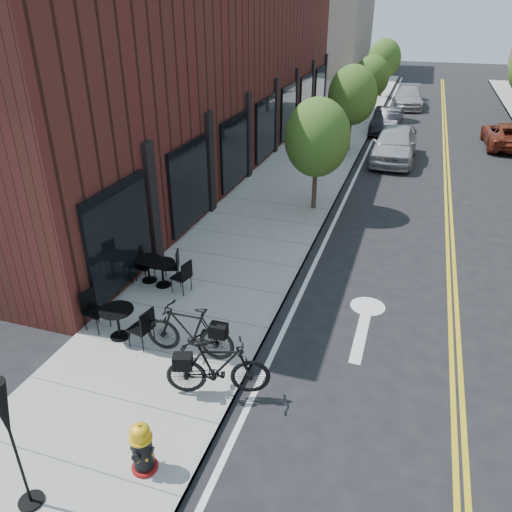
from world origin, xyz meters
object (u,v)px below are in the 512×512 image
(bistro_set_c, at_px, (162,271))
(parked_car_c, at_px, (408,97))
(bistro_set_a, at_px, (118,319))
(patio_umbrella, at_px, (6,420))
(fire_hydrant, at_px, (142,448))
(bicycle_right, at_px, (218,368))
(parked_car_a, at_px, (394,144))
(parked_car_far, at_px, (507,135))
(bistro_set_b, at_px, (148,266))
(parked_car_b, at_px, (387,121))
(bicycle_left, at_px, (189,331))

(bistro_set_c, bearing_deg, parked_car_c, 91.60)
(bistro_set_a, distance_m, patio_umbrella, 4.23)
(fire_hydrant, distance_m, bicycle_right, 2.02)
(patio_umbrella, bearing_deg, bistro_set_c, 99.72)
(parked_car_a, bearing_deg, fire_hydrant, -96.30)
(parked_car_far, bearing_deg, bistro_set_b, 57.77)
(parked_car_far, bearing_deg, bistro_set_a, 62.15)
(bistro_set_b, bearing_deg, bistro_set_a, -95.34)
(bistro_set_b, height_order, bistro_set_c, bistro_set_c)
(patio_umbrella, relative_size, parked_car_a, 0.49)
(parked_car_c, bearing_deg, parked_car_b, -98.51)
(bistro_set_a, height_order, parked_car_far, parked_car_far)
(parked_car_a, xyz_separation_m, parked_car_c, (-0.03, 13.57, -0.12))
(bicycle_right, height_order, parked_car_a, parked_car_a)
(bicycle_left, height_order, parked_car_c, parked_car_c)
(bistro_set_b, relative_size, parked_car_a, 0.34)
(parked_car_a, bearing_deg, bicycle_right, -95.54)
(bicycle_right, relative_size, parked_car_a, 0.41)
(bistro_set_a, relative_size, parked_car_b, 0.43)
(parked_car_a, height_order, parked_car_c, parked_car_a)
(bistro_set_b, height_order, patio_umbrella, patio_umbrella)
(parked_car_b, bearing_deg, parked_car_far, -9.51)
(patio_umbrella, bearing_deg, parked_car_b, 83.59)
(parked_car_far, bearing_deg, parked_car_c, -62.44)
(bicycle_right, xyz_separation_m, bistro_set_b, (-3.30, 3.33, -0.15))
(bistro_set_b, xyz_separation_m, bistro_set_c, (0.46, -0.10, 0.01))
(bicycle_left, xyz_separation_m, parked_car_c, (2.86, 29.62, -0.02))
(parked_car_c, bearing_deg, bistro_set_c, -102.79)
(bicycle_right, relative_size, bistro_set_a, 1.10)
(parked_car_far, bearing_deg, fire_hydrant, 69.87)
(bistro_set_a, relative_size, parked_car_a, 0.37)
(bistro_set_a, height_order, parked_car_c, parked_car_c)
(patio_umbrella, bearing_deg, parked_car_c, 83.80)
(parked_car_b, distance_m, parked_car_far, 6.18)
(bistro_set_b, bearing_deg, fire_hydrant, -81.12)
(bistro_set_c, xyz_separation_m, parked_car_far, (9.97, 17.97, 0.06))
(parked_car_a, xyz_separation_m, parked_car_b, (-0.80, 5.58, -0.13))
(fire_hydrant, relative_size, parked_car_a, 0.20)
(parked_car_c, height_order, parked_car_far, parked_car_c)
(patio_umbrella, bearing_deg, bistro_set_b, 103.59)
(bistro_set_b, distance_m, patio_umbrella, 6.64)
(parked_car_c, bearing_deg, fire_hydrant, -97.13)
(fire_hydrant, bearing_deg, parked_car_far, 65.94)
(bicycle_right, bearing_deg, bistro_set_b, 27.06)
(bicycle_right, distance_m, patio_umbrella, 3.65)
(bistro_set_a, bearing_deg, parked_car_far, 74.80)
(bicycle_left, bearing_deg, bistro_set_c, -143.07)
(bistro_set_b, xyz_separation_m, patio_umbrella, (1.53, -6.34, 1.21))
(patio_umbrella, bearing_deg, bistro_set_a, 103.40)
(bistro_set_c, distance_m, parked_car_far, 20.55)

